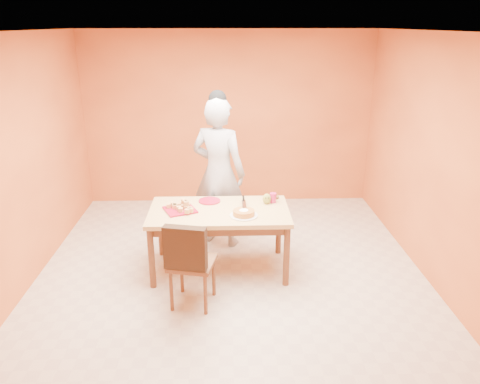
{
  "coord_description": "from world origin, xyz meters",
  "views": [
    {
      "loc": [
        -0.05,
        -4.79,
        2.78
      ],
      "look_at": [
        0.11,
        0.3,
        0.93
      ],
      "focal_mm": 35.0,
      "sensor_mm": 36.0,
      "label": 1
    }
  ],
  "objects_px": {
    "person": "(219,173)",
    "checker_tin": "(275,197)",
    "red_dinner_plate": "(209,201)",
    "magenta_glass": "(273,198)",
    "pastry_platter": "(180,210)",
    "sponge_cake": "(244,213)",
    "dining_chair": "(192,261)",
    "dining_table": "(219,217)",
    "egg_ornament": "(267,199)"
  },
  "relations": [
    {
      "from": "pastry_platter",
      "to": "sponge_cake",
      "type": "height_order",
      "value": "sponge_cake"
    },
    {
      "from": "pastry_platter",
      "to": "checker_tin",
      "type": "relative_size",
      "value": 3.58
    },
    {
      "from": "red_dinner_plate",
      "to": "egg_ornament",
      "type": "height_order",
      "value": "egg_ornament"
    },
    {
      "from": "dining_table",
      "to": "red_dinner_plate",
      "type": "distance_m",
      "value": 0.31
    },
    {
      "from": "egg_ornament",
      "to": "sponge_cake",
      "type": "bearing_deg",
      "value": -112.95
    },
    {
      "from": "dining_table",
      "to": "red_dinner_plate",
      "type": "height_order",
      "value": "red_dinner_plate"
    },
    {
      "from": "dining_table",
      "to": "sponge_cake",
      "type": "bearing_deg",
      "value": -35.13
    },
    {
      "from": "dining_table",
      "to": "egg_ornament",
      "type": "bearing_deg",
      "value": 16.96
    },
    {
      "from": "magenta_glass",
      "to": "checker_tin",
      "type": "distance_m",
      "value": 0.14
    },
    {
      "from": "red_dinner_plate",
      "to": "egg_ornament",
      "type": "xyz_separation_m",
      "value": [
        0.68,
        -0.1,
        0.06
      ]
    },
    {
      "from": "dining_table",
      "to": "dining_chair",
      "type": "height_order",
      "value": "dining_chair"
    },
    {
      "from": "egg_ornament",
      "to": "magenta_glass",
      "type": "height_order",
      "value": "egg_ornament"
    },
    {
      "from": "magenta_glass",
      "to": "checker_tin",
      "type": "bearing_deg",
      "value": 72.89
    },
    {
      "from": "dining_table",
      "to": "person",
      "type": "xyz_separation_m",
      "value": [
        -0.01,
        0.73,
        0.3
      ]
    },
    {
      "from": "dining_table",
      "to": "sponge_cake",
      "type": "distance_m",
      "value": 0.36
    },
    {
      "from": "magenta_glass",
      "to": "checker_tin",
      "type": "height_order",
      "value": "magenta_glass"
    },
    {
      "from": "dining_table",
      "to": "egg_ornament",
      "type": "distance_m",
      "value": 0.61
    },
    {
      "from": "dining_chair",
      "to": "magenta_glass",
      "type": "relative_size",
      "value": 8.45
    },
    {
      "from": "red_dinner_plate",
      "to": "magenta_glass",
      "type": "height_order",
      "value": "magenta_glass"
    },
    {
      "from": "dining_table",
      "to": "dining_chair",
      "type": "xyz_separation_m",
      "value": [
        -0.27,
        -0.73,
        -0.17
      ]
    },
    {
      "from": "dining_chair",
      "to": "checker_tin",
      "type": "xyz_separation_m",
      "value": [
        0.95,
        1.08,
        0.27
      ]
    },
    {
      "from": "red_dinner_plate",
      "to": "magenta_glass",
      "type": "bearing_deg",
      "value": -3.8
    },
    {
      "from": "red_dinner_plate",
      "to": "person",
      "type": "bearing_deg",
      "value": 76.69
    },
    {
      "from": "person",
      "to": "pastry_platter",
      "type": "relative_size",
      "value": 5.92
    },
    {
      "from": "dining_chair",
      "to": "dining_table",
      "type": "bearing_deg",
      "value": 81.99
    },
    {
      "from": "person",
      "to": "red_dinner_plate",
      "type": "relative_size",
      "value": 7.44
    },
    {
      "from": "person",
      "to": "pastry_platter",
      "type": "height_order",
      "value": "person"
    },
    {
      "from": "red_dinner_plate",
      "to": "sponge_cake",
      "type": "bearing_deg",
      "value": -49.72
    },
    {
      "from": "pastry_platter",
      "to": "checker_tin",
      "type": "xyz_separation_m",
      "value": [
        1.13,
        0.36,
        0.0
      ]
    },
    {
      "from": "pastry_platter",
      "to": "sponge_cake",
      "type": "distance_m",
      "value": 0.74
    },
    {
      "from": "magenta_glass",
      "to": "red_dinner_plate",
      "type": "bearing_deg",
      "value": 176.2
    },
    {
      "from": "pastry_platter",
      "to": "sponge_cake",
      "type": "bearing_deg",
      "value": -14.47
    },
    {
      "from": "person",
      "to": "red_dinner_plate",
      "type": "bearing_deg",
      "value": 99.47
    },
    {
      "from": "sponge_cake",
      "to": "checker_tin",
      "type": "bearing_deg",
      "value": 53.31
    },
    {
      "from": "person",
      "to": "sponge_cake",
      "type": "height_order",
      "value": "person"
    },
    {
      "from": "dining_chair",
      "to": "pastry_platter",
      "type": "height_order",
      "value": "dining_chair"
    },
    {
      "from": "dining_chair",
      "to": "red_dinner_plate",
      "type": "bearing_deg",
      "value": 93.59
    },
    {
      "from": "egg_ornament",
      "to": "magenta_glass",
      "type": "xyz_separation_m",
      "value": [
        0.08,
        0.05,
        -0.01
      ]
    },
    {
      "from": "dining_chair",
      "to": "pastry_platter",
      "type": "xyz_separation_m",
      "value": [
        -0.17,
        0.73,
        0.27
      ]
    },
    {
      "from": "person",
      "to": "checker_tin",
      "type": "distance_m",
      "value": 0.81
    },
    {
      "from": "person",
      "to": "checker_tin",
      "type": "bearing_deg",
      "value": 173.81
    },
    {
      "from": "person",
      "to": "egg_ornament",
      "type": "height_order",
      "value": "person"
    },
    {
      "from": "dining_chair",
      "to": "checker_tin",
      "type": "relative_size",
      "value": 10.53
    },
    {
      "from": "sponge_cake",
      "to": "egg_ornament",
      "type": "relative_size",
      "value": 1.9
    },
    {
      "from": "sponge_cake",
      "to": "dining_table",
      "type": "bearing_deg",
      "value": 144.87
    },
    {
      "from": "dining_chair",
      "to": "sponge_cake",
      "type": "xyz_separation_m",
      "value": [
        0.55,
        0.54,
        0.3
      ]
    },
    {
      "from": "magenta_glass",
      "to": "dining_table",
      "type": "bearing_deg",
      "value": -161.03
    },
    {
      "from": "dining_chair",
      "to": "magenta_glass",
      "type": "xyz_separation_m",
      "value": [
        0.91,
        0.95,
        0.32
      ]
    },
    {
      "from": "magenta_glass",
      "to": "checker_tin",
      "type": "relative_size",
      "value": 1.25
    },
    {
      "from": "person",
      "to": "checker_tin",
      "type": "relative_size",
      "value": 21.21
    }
  ]
}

